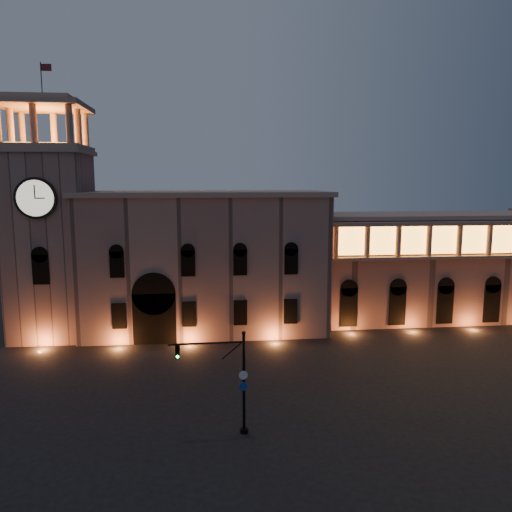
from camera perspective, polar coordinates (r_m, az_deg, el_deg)
ground at (r=45.20m, az=-2.87°, el=-16.10°), size 160.00×160.00×0.00m
government_building at (r=63.77m, az=-5.87°, el=-0.59°), size 30.80×12.80×17.60m
clock_tower at (r=65.00m, az=-22.40°, el=2.30°), size 9.80×9.80×32.40m
colonnade_wing at (r=74.26m, az=21.46°, el=-0.97°), size 40.60×11.50×14.50m
traffic_light at (r=38.16m, az=-2.90°, el=-14.05°), size 5.80×0.67×7.96m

